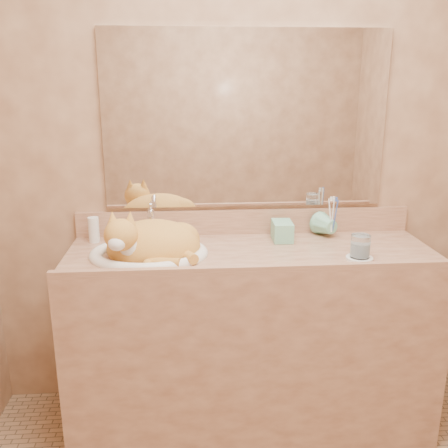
{
  "coord_description": "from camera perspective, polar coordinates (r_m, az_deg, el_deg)",
  "views": [
    {
      "loc": [
        -0.28,
        -1.32,
        1.56
      ],
      "look_at": [
        -0.12,
        0.7,
        0.98
      ],
      "focal_mm": 40.0,
      "sensor_mm": 36.0,
      "label": 1
    }
  ],
  "objects": [
    {
      "name": "vanity_counter",
      "position": [
        2.35,
        3.0,
        -12.94
      ],
      "size": [
        1.6,
        0.55,
        0.85
      ],
      "primitive_type": null,
      "color": "brown",
      "rests_on": "floor"
    },
    {
      "name": "sink_basin",
      "position": [
        2.12,
        -8.62,
        -1.59
      ],
      "size": [
        0.56,
        0.5,
        0.15
      ],
      "primitive_type": null,
      "rotation": [
        0.0,
        0.0,
        -0.21
      ],
      "color": "white",
      "rests_on": "vanity_counter"
    },
    {
      "name": "mirror",
      "position": [
        2.33,
        2.51,
        11.74
      ],
      "size": [
        1.3,
        0.02,
        0.8
      ],
      "primitive_type": "cube",
      "color": "white",
      "rests_on": "wall_back"
    },
    {
      "name": "lotion_bottle",
      "position": [
        2.36,
        -14.65,
        -0.63
      ],
      "size": [
        0.05,
        0.05,
        0.12
      ],
      "primitive_type": "cylinder",
      "color": "white",
      "rests_on": "vanity_counter"
    },
    {
      "name": "saucer",
      "position": [
        2.15,
        15.21,
        -3.79
      ],
      "size": [
        0.11,
        0.11,
        0.01
      ],
      "primitive_type": "cylinder",
      "color": "white",
      "rests_on": "vanity_counter"
    },
    {
      "name": "cat",
      "position": [
        2.12,
        -8.52,
        -1.94
      ],
      "size": [
        0.42,
        0.35,
        0.22
      ],
      "primitive_type": null,
      "rotation": [
        0.0,
        0.0,
        -0.06
      ],
      "color": "#C27E2C",
      "rests_on": "sink_basin"
    },
    {
      "name": "toothbrush_cup",
      "position": [
        2.38,
        12.26,
        -0.49
      ],
      "size": [
        0.15,
        0.15,
        0.1
      ],
      "primitive_type": "imported",
      "rotation": [
        0.0,
        0.0,
        0.42
      ],
      "color": "#79C29E",
      "rests_on": "vanity_counter"
    },
    {
      "name": "water_glass",
      "position": [
        2.13,
        15.31,
        -2.47
      ],
      "size": [
        0.08,
        0.08,
        0.09
      ],
      "primitive_type": "cylinder",
      "color": "white",
      "rests_on": "saucer"
    },
    {
      "name": "faucet",
      "position": [
        2.3,
        -8.31,
        -0.03
      ],
      "size": [
        0.07,
        0.12,
        0.17
      ],
      "primitive_type": null,
      "rotation": [
        0.0,
        0.0,
        -0.24
      ],
      "color": "silver",
      "rests_on": "vanity_counter"
    },
    {
      "name": "soap_dispenser",
      "position": [
        2.25,
        6.98,
        0.06
      ],
      "size": [
        0.09,
        0.1,
        0.2
      ],
      "primitive_type": "imported",
      "rotation": [
        0.0,
        0.0,
        -0.04
      ],
      "color": "#79C29E",
      "rests_on": "vanity_counter"
    },
    {
      "name": "toothbrushes",
      "position": [
        2.36,
        12.36,
        1.16
      ],
      "size": [
        0.03,
        0.03,
        0.2
      ],
      "primitive_type": null,
      "color": "white",
      "rests_on": "toothbrush_cup"
    },
    {
      "name": "wall_back",
      "position": [
        2.35,
        2.44,
        8.36
      ],
      "size": [
        2.4,
        0.02,
        2.5
      ],
      "primitive_type": "cube",
      "color": "brown",
      "rests_on": "ground"
    }
  ]
}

